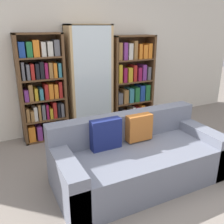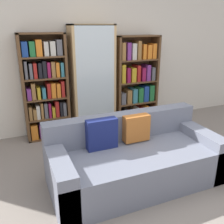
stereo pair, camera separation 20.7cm
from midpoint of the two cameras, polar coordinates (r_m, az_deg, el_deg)
ground_plane at (r=2.88m, az=13.61°, el=-20.04°), size 16.00×16.00×0.00m
wall_back at (r=4.43m, az=-4.05°, el=13.45°), size 6.78×0.06×2.70m
couch at (r=3.05m, az=6.97°, el=-10.78°), size 1.99×0.92×0.79m
bookshelf_left at (r=4.13m, az=-13.63°, el=5.12°), size 0.71×0.32×1.69m
display_cabinet at (r=4.28m, az=-3.13°, el=7.34°), size 0.72×0.36×1.81m
bookshelf_right at (r=4.67m, az=6.72°, el=6.58°), size 0.80×0.32×1.63m
wine_bottle at (r=4.18m, az=4.76°, el=-3.85°), size 0.07×0.07×0.40m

